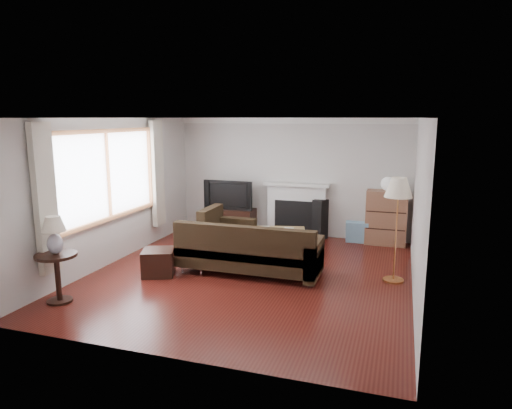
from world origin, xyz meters
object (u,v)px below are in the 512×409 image
(tv_stand, at_px, (230,220))
(floor_lamp, at_px, (396,230))
(coffee_table, at_px, (276,240))
(bookshelf, at_px, (386,218))
(sectional_sofa, at_px, (250,249))
(side_table, at_px, (58,278))

(tv_stand, relative_size, floor_lamp, 0.66)
(coffee_table, xyz_separation_m, floor_lamp, (2.18, -1.01, 0.60))
(bookshelf, height_order, sectional_sofa, bookshelf)
(floor_lamp, bearing_deg, bookshelf, 95.75)
(bookshelf, height_order, floor_lamp, floor_lamp)
(bookshelf, distance_m, side_table, 6.06)
(coffee_table, height_order, side_table, side_table)
(tv_stand, relative_size, coffee_table, 0.99)
(bookshelf, relative_size, sectional_sofa, 0.44)
(sectional_sofa, xyz_separation_m, floor_lamp, (2.25, 0.32, 0.41))
(coffee_table, bearing_deg, bookshelf, 15.86)
(sectional_sofa, bearing_deg, tv_stand, 117.76)
(bookshelf, bearing_deg, side_table, -133.31)
(tv_stand, height_order, bookshelf, bookshelf)
(tv_stand, distance_m, side_table, 4.44)
(tv_stand, bearing_deg, sectional_sofa, -62.24)
(sectional_sofa, bearing_deg, side_table, -137.35)
(floor_lamp, bearing_deg, tv_stand, 149.34)
(sectional_sofa, xyz_separation_m, coffee_table, (0.08, 1.33, -0.19))
(tv_stand, height_order, coffee_table, tv_stand)
(tv_stand, bearing_deg, floor_lamp, -30.66)
(tv_stand, height_order, floor_lamp, floor_lamp)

